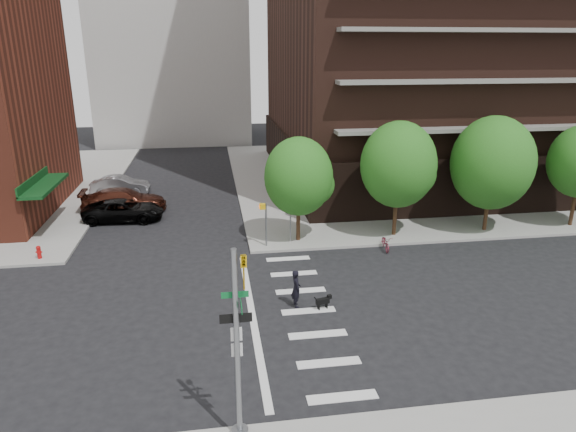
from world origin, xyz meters
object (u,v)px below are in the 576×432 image
(scooter, at_px, (386,243))
(dog_walker, at_px, (296,288))
(traffic_signal, at_px, (239,363))
(fire_hydrant, at_px, (39,251))
(parked_car_black, at_px, (124,210))
(parked_car_maroon, at_px, (124,200))
(parked_car_silver, at_px, (120,185))

(scooter, height_order, dog_walker, dog_walker)
(traffic_signal, distance_m, dog_walker, 8.77)
(fire_hydrant, height_order, parked_car_black, parked_car_black)
(fire_hydrant, distance_m, scooter, 19.32)
(traffic_signal, relative_size, parked_car_black, 1.15)
(parked_car_maroon, xyz_separation_m, parked_car_silver, (-0.99, 4.87, -0.11))
(traffic_signal, bearing_deg, dog_walker, 69.52)
(parked_car_maroon, height_order, scooter, parked_car_maroon)
(parked_car_silver, xyz_separation_m, scooter, (16.97, -14.66, -0.31))
(fire_hydrant, bearing_deg, traffic_signal, -56.74)
(fire_hydrant, bearing_deg, parked_car_maroon, 68.79)
(traffic_signal, distance_m, fire_hydrant, 18.42)
(parked_car_maroon, bearing_deg, scooter, -123.88)
(fire_hydrant, xyz_separation_m, scooter, (19.27, -1.30, -0.12))
(traffic_signal, bearing_deg, fire_hydrant, 123.26)
(parked_car_maroon, bearing_deg, parked_car_black, -175.13)
(traffic_signal, relative_size, scooter, 3.66)
(parked_car_silver, bearing_deg, dog_walker, -148.89)
(traffic_signal, xyz_separation_m, fire_hydrant, (-10.03, 15.29, -2.15))
(parked_car_black, xyz_separation_m, dog_walker, (9.47, -13.69, 0.15))
(traffic_signal, relative_size, dog_walker, 3.43)
(parked_car_black, height_order, parked_car_maroon, parked_car_maroon)
(parked_car_maroon, bearing_deg, parked_car_silver, 9.11)
(dog_walker, bearing_deg, traffic_signal, 153.77)
(traffic_signal, xyz_separation_m, parked_car_maroon, (-6.73, 23.79, -1.85))
(fire_hydrant, distance_m, dog_walker, 14.92)
(scooter, bearing_deg, traffic_signal, -117.11)
(dog_walker, bearing_deg, parked_car_maroon, 25.96)
(fire_hydrant, distance_m, parked_car_silver, 13.56)
(fire_hydrant, relative_size, parked_car_maroon, 0.13)
(dog_walker, bearing_deg, parked_car_black, 28.94)
(traffic_signal, relative_size, parked_car_maroon, 1.03)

